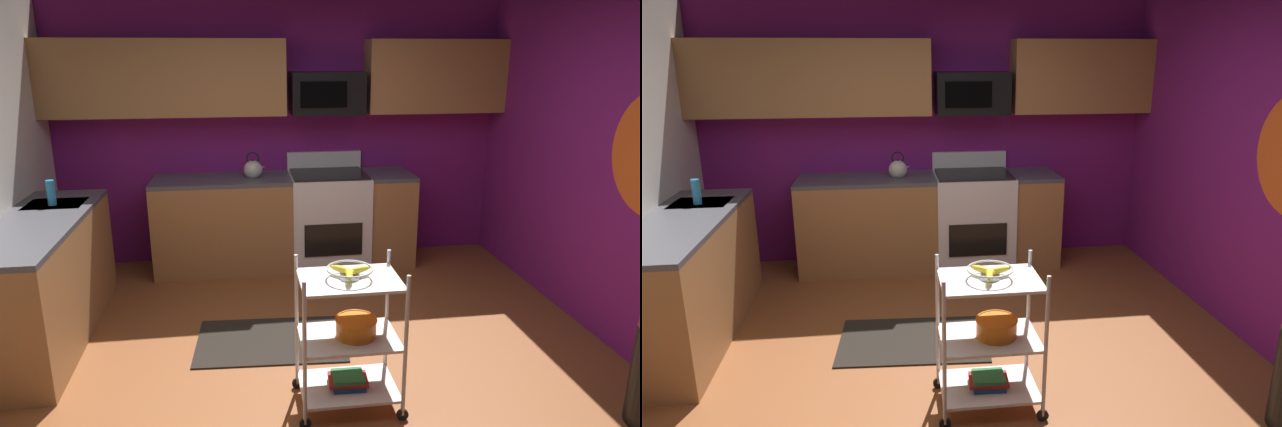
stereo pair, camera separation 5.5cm
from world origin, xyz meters
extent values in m
cube|color=brown|center=(0.00, 0.00, -0.02)|extent=(4.40, 4.80, 0.04)
cube|color=#751970|center=(0.00, 2.43, 1.30)|extent=(4.52, 0.06, 2.60)
cube|color=#9E6B3D|center=(0.00, 2.10, 0.44)|extent=(2.54, 0.60, 0.88)
cube|color=#4C4C51|center=(0.00, 2.10, 0.90)|extent=(2.54, 0.60, 0.04)
cube|color=#9E6B3D|center=(-1.90, 0.87, 0.44)|extent=(0.60, 1.86, 0.88)
cube|color=#4C4C51|center=(-1.90, 0.87, 0.90)|extent=(0.60, 1.86, 0.04)
cube|color=#B7BABC|center=(-1.90, 1.35, 0.84)|extent=(0.44, 0.36, 0.16)
cube|color=white|center=(0.43, 2.10, 0.46)|extent=(0.76, 0.64, 0.92)
cube|color=black|center=(0.43, 1.78, 0.35)|extent=(0.56, 0.01, 0.32)
cube|color=white|center=(0.43, 2.39, 1.01)|extent=(0.76, 0.06, 0.18)
cube|color=black|center=(0.43, 2.10, 0.93)|extent=(0.72, 0.60, 0.02)
cube|color=#9E6B3D|center=(-1.08, 2.23, 1.85)|extent=(2.23, 0.33, 0.70)
cube|color=#9E6B3D|center=(1.52, 2.23, 1.85)|extent=(1.37, 0.33, 0.70)
cube|color=black|center=(0.43, 2.21, 1.70)|extent=(0.70, 0.38, 0.40)
cube|color=black|center=(0.37, 2.02, 1.70)|extent=(0.44, 0.01, 0.24)
cylinder|color=silver|center=(-0.12, -0.49, 0.47)|extent=(0.02, 0.02, 0.88)
cylinder|color=black|center=(-0.12, -0.49, 0.04)|extent=(0.07, 0.02, 0.07)
cylinder|color=silver|center=(0.45, -0.49, 0.47)|extent=(0.02, 0.02, 0.88)
cylinder|color=black|center=(0.45, -0.49, 0.04)|extent=(0.07, 0.02, 0.07)
cylinder|color=silver|center=(-0.12, -0.08, 0.47)|extent=(0.02, 0.02, 0.88)
cylinder|color=black|center=(-0.12, -0.08, 0.04)|extent=(0.07, 0.02, 0.07)
cylinder|color=silver|center=(0.45, -0.08, 0.47)|extent=(0.02, 0.02, 0.88)
cylinder|color=black|center=(0.45, -0.08, 0.04)|extent=(0.07, 0.02, 0.07)
cube|color=silver|center=(0.17, -0.29, 0.12)|extent=(0.58, 0.41, 0.02)
cube|color=silver|center=(0.17, -0.29, 0.45)|extent=(0.58, 0.41, 0.02)
cube|color=silver|center=(0.17, -0.29, 0.82)|extent=(0.58, 0.41, 0.02)
torus|color=silver|center=(0.17, -0.29, 0.89)|extent=(0.27, 0.27, 0.01)
cylinder|color=silver|center=(0.17, -0.29, 0.84)|extent=(0.12, 0.12, 0.02)
ellipsoid|color=yellow|center=(0.21, -0.27, 0.87)|extent=(0.17, 0.09, 0.04)
ellipsoid|color=yellow|center=(0.13, -0.25, 0.87)|extent=(0.15, 0.14, 0.04)
ellipsoid|color=yellow|center=(0.16, -0.34, 0.87)|extent=(0.08, 0.17, 0.04)
cylinder|color=orange|center=(0.21, -0.29, 0.51)|extent=(0.24, 0.24, 0.11)
torus|color=orange|center=(0.21, -0.29, 0.57)|extent=(0.25, 0.25, 0.01)
cube|color=#1E4C8C|center=(0.17, -0.29, 0.14)|extent=(0.20, 0.20, 0.02)
cube|color=#B22626|center=(0.17, -0.29, 0.17)|extent=(0.25, 0.18, 0.02)
cube|color=#26723F|center=(0.17, -0.29, 0.19)|extent=(0.20, 0.17, 0.02)
sphere|color=beige|center=(-0.30, 2.10, 0.99)|extent=(0.18, 0.18, 0.18)
sphere|color=black|center=(-0.30, 2.10, 1.08)|extent=(0.03, 0.03, 0.03)
cone|color=beige|center=(-0.22, 2.10, 1.01)|extent=(0.09, 0.04, 0.06)
torus|color=black|center=(-0.30, 2.10, 1.10)|extent=(0.12, 0.01, 0.12)
cylinder|color=#2D8CBF|center=(-1.91, 1.30, 1.02)|extent=(0.06, 0.06, 0.20)
cube|color=black|center=(-0.25, 0.55, 0.01)|extent=(1.14, 0.77, 0.01)
camera|label=1|loc=(-0.44, -3.20, 2.08)|focal=31.31mm
camera|label=2|loc=(-0.38, -3.21, 2.08)|focal=31.31mm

